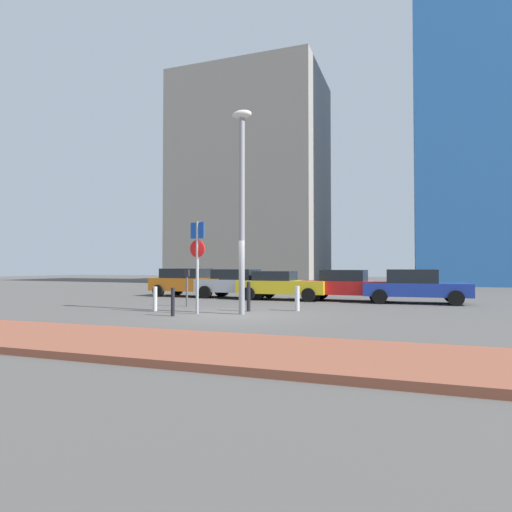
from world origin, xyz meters
The scene contains 16 objects.
ground_plane centered at (0.00, 0.00, 0.00)m, with size 120.00×120.00×0.00m, color #4C4947.
sidewalk_brick centered at (0.00, -6.04, 0.07)m, with size 40.00×3.05×0.14m, color brown.
parked_car_orange centered at (-5.81, 7.63, 0.80)m, with size 4.50×2.33×1.52m.
parked_car_silver centered at (-2.91, 7.36, 0.78)m, with size 4.29×2.13×1.48m.
parked_car_yellow centered at (-0.43, 7.01, 0.73)m, with size 4.32×2.04×1.40m.
parked_car_red centered at (2.70, 7.31, 0.76)m, with size 4.36×2.11×1.47m.
parked_car_blue centered at (5.73, 6.99, 0.77)m, with size 4.49×2.05×1.50m.
parking_sign_post centered at (-1.30, -0.17, 1.99)m, with size 0.60×0.13×3.16m.
parking_meter centered at (-2.99, 2.19, 0.96)m, with size 0.18×0.14×1.50m.
street_lamp centered at (0.18, 0.24, 4.11)m, with size 0.70×0.36×6.98m.
traffic_bollard_near centered at (0.04, 1.24, 0.53)m, with size 0.14×0.14×1.07m, color black.
traffic_bollard_mid centered at (-1.74, -1.03, 0.46)m, with size 0.13×0.13×0.93m, color black.
traffic_bollard_far centered at (1.66, 1.98, 0.45)m, with size 0.18×0.18×0.90m, color #B7B7BC.
traffic_bollard_edge centered at (-3.18, 0.17, 0.44)m, with size 0.15×0.15×0.89m, color #B7B7BC.
building_colorful_midrise centered at (13.03, 31.65, 15.81)m, with size 14.30×13.00×31.63m, color #3372BF.
building_under_construction centered at (-10.29, 29.46, 10.72)m, with size 14.79×11.15×21.43m, color gray.
Camera 1 is at (5.64, -13.50, 1.60)m, focal length 30.57 mm.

